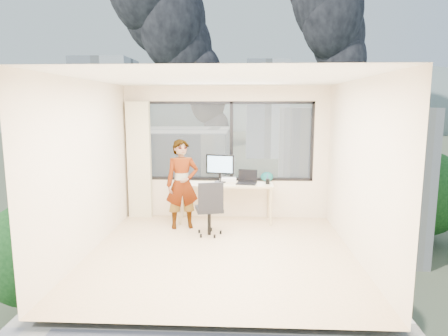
# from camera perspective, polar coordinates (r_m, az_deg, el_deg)

# --- Properties ---
(floor) EXTENTS (4.00, 4.00, 0.01)m
(floor) POSITION_cam_1_polar(r_m,az_deg,el_deg) (6.06, -0.46, -12.33)
(floor) COLOR beige
(floor) RESTS_ON ground
(ceiling) EXTENTS (4.00, 4.00, 0.01)m
(ceiling) POSITION_cam_1_polar(r_m,az_deg,el_deg) (5.65, -0.50, 13.01)
(ceiling) COLOR white
(ceiling) RESTS_ON ground
(wall_front) EXTENTS (4.00, 0.01, 2.60)m
(wall_front) POSITION_cam_1_polar(r_m,az_deg,el_deg) (3.76, -2.19, -5.02)
(wall_front) COLOR beige
(wall_front) RESTS_ON ground
(wall_left) EXTENTS (0.01, 4.00, 2.60)m
(wall_left) POSITION_cam_1_polar(r_m,az_deg,el_deg) (6.16, -19.40, 0.04)
(wall_left) COLOR beige
(wall_left) RESTS_ON ground
(wall_right) EXTENTS (0.01, 4.00, 2.60)m
(wall_right) POSITION_cam_1_polar(r_m,az_deg,el_deg) (5.95, 19.13, -0.25)
(wall_right) COLOR beige
(wall_right) RESTS_ON ground
(window_wall) EXTENTS (3.30, 0.16, 1.55)m
(window_wall) POSITION_cam_1_polar(r_m,az_deg,el_deg) (7.67, 0.73, 3.96)
(window_wall) COLOR black
(window_wall) RESTS_ON ground
(curtain) EXTENTS (0.45, 0.14, 2.30)m
(curtain) POSITION_cam_1_polar(r_m,az_deg,el_deg) (7.86, -12.32, 1.12)
(curtain) COLOR beige
(curtain) RESTS_ON floor
(desk) EXTENTS (1.80, 0.60, 0.75)m
(desk) POSITION_cam_1_polar(r_m,az_deg,el_deg) (7.53, 0.24, -5.03)
(desk) COLOR #D1BF8C
(desk) RESTS_ON floor
(chair) EXTENTS (0.60, 0.60, 0.98)m
(chair) POSITION_cam_1_polar(r_m,az_deg,el_deg) (6.71, -2.20, -5.78)
(chair) COLOR black
(chair) RESTS_ON floor
(person) EXTENTS (0.67, 0.53, 1.62)m
(person) POSITION_cam_1_polar(r_m,az_deg,el_deg) (7.08, -6.15, -2.37)
(person) COLOR #2D2D33
(person) RESTS_ON floor
(monitor) EXTENTS (0.56, 0.23, 0.55)m
(monitor) POSITION_cam_1_polar(r_m,az_deg,el_deg) (7.47, -0.57, -0.04)
(monitor) COLOR black
(monitor) RESTS_ON desk
(game_console) EXTENTS (0.34, 0.29, 0.08)m
(game_console) POSITION_cam_1_polar(r_m,az_deg,el_deg) (7.64, 0.55, -1.64)
(game_console) COLOR white
(game_console) RESTS_ON desk
(laptop) EXTENTS (0.44, 0.45, 0.24)m
(laptop) POSITION_cam_1_polar(r_m,az_deg,el_deg) (7.36, 3.31, -1.44)
(laptop) COLOR black
(laptop) RESTS_ON desk
(cellphone) EXTENTS (0.12, 0.06, 0.01)m
(cellphone) POSITION_cam_1_polar(r_m,az_deg,el_deg) (7.41, -2.53, -2.25)
(cellphone) COLOR black
(cellphone) RESTS_ON desk
(pen_cup) EXTENTS (0.10, 0.10, 0.10)m
(pen_cup) POSITION_cam_1_polar(r_m,az_deg,el_deg) (7.40, 6.43, -1.96)
(pen_cup) COLOR black
(pen_cup) RESTS_ON desk
(handbag) EXTENTS (0.24, 0.13, 0.19)m
(handbag) POSITION_cam_1_polar(r_m,az_deg,el_deg) (7.65, 6.32, -1.28)
(handbag) COLOR #0C4849
(handbag) RESTS_ON desk
(exterior_ground) EXTENTS (400.00, 400.00, 0.04)m
(exterior_ground) POSITION_cam_1_polar(r_m,az_deg,el_deg) (126.68, 2.58, 1.80)
(exterior_ground) COLOR #515B3D
(exterior_ground) RESTS_ON ground
(near_bldg_a) EXTENTS (16.00, 12.00, 14.00)m
(near_bldg_a) POSITION_cam_1_polar(r_m,az_deg,el_deg) (37.97, -11.60, -5.08)
(near_bldg_a) COLOR beige
(near_bldg_a) RESTS_ON exterior_ground
(near_bldg_b) EXTENTS (14.00, 13.00, 16.00)m
(near_bldg_b) POSITION_cam_1_polar(r_m,az_deg,el_deg) (45.91, 17.44, -1.58)
(near_bldg_b) COLOR silver
(near_bldg_b) RESTS_ON exterior_ground
(far_tower_a) EXTENTS (14.00, 14.00, 28.00)m
(far_tower_a) POSITION_cam_1_polar(r_m,az_deg,el_deg) (106.67, -16.75, 7.59)
(far_tower_a) COLOR silver
(far_tower_a) RESTS_ON exterior_ground
(far_tower_b) EXTENTS (13.00, 13.00, 30.00)m
(far_tower_b) POSITION_cam_1_polar(r_m,az_deg,el_deg) (125.87, 6.31, 8.55)
(far_tower_b) COLOR silver
(far_tower_b) RESTS_ON exterior_ground
(far_tower_c) EXTENTS (15.00, 15.00, 26.00)m
(far_tower_c) POSITION_cam_1_polar(r_m,az_deg,el_deg) (152.37, 19.97, 7.41)
(far_tower_c) COLOR silver
(far_tower_c) RESTS_ON exterior_ground
(far_tower_d) EXTENTS (16.00, 14.00, 22.00)m
(far_tower_d) POSITION_cam_1_polar(r_m,az_deg,el_deg) (166.99, -18.57, 6.90)
(far_tower_d) COLOR silver
(far_tower_d) RESTS_ON exterior_ground
(hill_a) EXTENTS (288.00, 216.00, 90.00)m
(hill_a) POSITION_cam_1_polar(r_m,az_deg,el_deg) (347.53, -17.62, 6.06)
(hill_a) COLOR slate
(hill_a) RESTS_ON exterior_ground
(hill_b) EXTENTS (300.00, 220.00, 96.00)m
(hill_b) POSITION_cam_1_polar(r_m,az_deg,el_deg) (340.93, 19.85, 5.90)
(hill_b) COLOR slate
(hill_b) RESTS_ON exterior_ground
(tree_a) EXTENTS (7.00, 7.00, 8.00)m
(tree_a) POSITION_cam_1_polar(r_m,az_deg,el_deg) (34.34, -26.56, -12.69)
(tree_a) COLOR #164417
(tree_a) RESTS_ON exterior_ground
(tree_b) EXTENTS (7.60, 7.60, 9.00)m
(tree_b) POSITION_cam_1_polar(r_m,az_deg,el_deg) (26.63, 10.89, -17.12)
(tree_b) COLOR #164417
(tree_b) RESTS_ON exterior_ground
(tree_c) EXTENTS (8.40, 8.40, 10.00)m
(tree_c) POSITION_cam_1_polar(r_m,az_deg,el_deg) (51.75, 27.52, -4.42)
(tree_c) COLOR #164417
(tree_c) RESTS_ON exterior_ground
(smoke_plume_a) EXTENTS (40.00, 24.00, 90.00)m
(smoke_plume_a) POSITION_cam_1_polar(r_m,az_deg,el_deg) (160.25, -1.11, 22.43)
(smoke_plume_a) COLOR black
(smoke_plume_a) RESTS_ON exterior_ground
(smoke_plume_b) EXTENTS (30.00, 18.00, 70.00)m
(smoke_plume_b) POSITION_cam_1_polar(r_m,az_deg,el_deg) (185.61, 20.71, 16.27)
(smoke_plume_b) COLOR black
(smoke_plume_b) RESTS_ON exterior_ground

